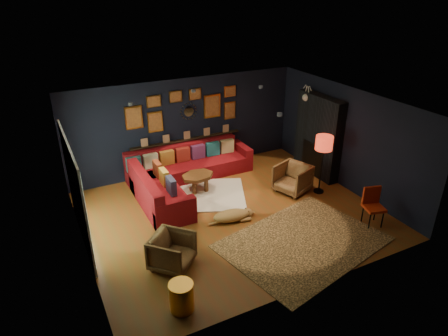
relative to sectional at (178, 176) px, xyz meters
name	(u,v)px	position (x,y,z in m)	size (l,w,h in m)	color
floor	(232,214)	(0.61, -1.81, -0.32)	(6.50, 6.50, 0.00)	brown
room_walls	(233,151)	(0.61, -1.81, 1.27)	(6.50, 6.50, 6.50)	black
sectional	(178,176)	(0.00, 0.00, 0.00)	(3.41, 2.69, 0.86)	maroon
ledge	(187,139)	(0.61, 0.87, 0.60)	(3.20, 0.12, 0.04)	black
gallery_wall	(185,108)	(0.60, 0.91, 1.48)	(3.15, 0.04, 1.02)	gold
sunburst_mirror	(189,111)	(0.71, 0.91, 1.38)	(0.47, 0.16, 0.47)	silver
fireplace	(318,139)	(3.71, -0.91, 0.70)	(0.31, 1.60, 2.20)	black
deer_head	(311,97)	(3.75, -0.41, 1.73)	(0.50, 0.28, 0.45)	white
sliding_door	(76,192)	(-2.60, -1.21, 0.78)	(0.06, 2.80, 2.20)	white
ceiling_spots	(216,98)	(0.61, -1.01, 2.24)	(3.30, 2.50, 0.06)	black
shag_rug	(199,195)	(0.28, -0.64, -0.31)	(2.29, 1.66, 0.03)	silver
leopard_rug	(303,242)	(1.41, -3.44, -0.31)	(3.21, 2.29, 0.02)	tan
coffee_table	(198,178)	(0.36, -0.42, 0.06)	(0.96, 0.79, 0.43)	brown
pouf	(162,198)	(-0.69, -0.70, -0.12)	(0.53, 0.53, 0.35)	maroon
armchair_left	(172,250)	(-1.24, -2.92, 0.05)	(0.72, 0.68, 0.74)	#C28148
armchair_right	(293,177)	(2.50, -1.51, 0.07)	(0.77, 0.72, 0.79)	#C28148
gold_stool	(181,297)	(-1.49, -4.01, -0.06)	(0.41, 0.41, 0.52)	gold
orange_chair	(373,203)	(3.20, -3.50, 0.19)	(0.50, 0.50, 0.86)	black
floor_lamp	(324,146)	(3.10, -1.86, 0.95)	(0.42, 0.42, 1.52)	black
dog	(231,214)	(0.47, -2.06, -0.12)	(1.15, 0.56, 0.36)	tan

